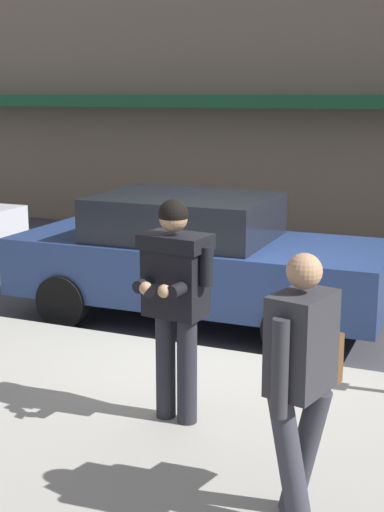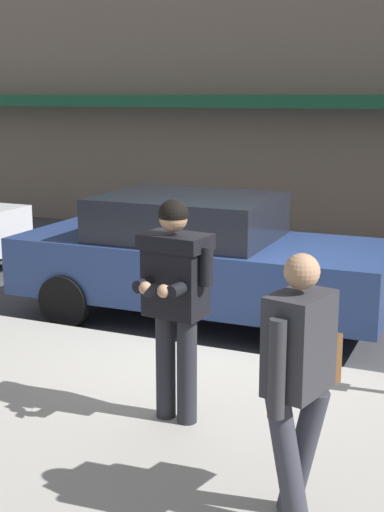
{
  "view_description": "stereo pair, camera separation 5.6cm",
  "coord_description": "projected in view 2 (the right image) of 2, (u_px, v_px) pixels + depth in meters",
  "views": [
    {
      "loc": [
        2.45,
        -6.75,
        2.71
      ],
      "look_at": [
        0.34,
        -1.79,
        1.49
      ],
      "focal_mm": 50.0,
      "sensor_mm": 36.0,
      "label": 1
    },
    {
      "loc": [
        2.51,
        -6.73,
        2.71
      ],
      "look_at": [
        0.34,
        -1.79,
        1.49
      ],
      "focal_mm": 50.0,
      "sensor_mm": 36.0,
      "label": 2
    }
  ],
  "objects": [
    {
      "name": "sidewalk",
      "position": [
        220.0,
        510.0,
        4.63
      ],
      "size": [
        32.0,
        5.3,
        0.14
      ],
      "primitive_type": "cube",
      "color": "#99968E",
      "rests_on": "ground"
    },
    {
      "name": "curb_paint_line",
      "position": [
        325.0,
        368.0,
        7.24
      ],
      "size": [
        28.0,
        0.12,
        0.01
      ],
      "primitive_type": "cube",
      "color": "silver",
      "rests_on": "ground"
    },
    {
      "name": "man_texting_on_phone",
      "position": [
        175.0,
        287.0,
        5.54
      ],
      "size": [
        0.65,
        0.61,
        1.81
      ],
      "color": "#23232B",
      "rests_on": "sidewalk"
    },
    {
      "name": "parked_sedan_mid",
      "position": [
        199.0,
        257.0,
        8.62
      ],
      "size": [
        4.52,
        1.97,
        1.54
      ],
      "color": "navy",
      "rests_on": "ground"
    },
    {
      "name": "pedestrian_with_bag",
      "position": [
        300.0,
        373.0,
        4.2
      ],
      "size": [
        0.39,
        0.71,
        1.7
      ],
      "color": "#33333D",
      "rests_on": "sidewalk"
    },
    {
      "name": "ground_plane",
      "position": [
        231.0,
        356.0,
        7.59
      ],
      "size": [
        80.0,
        80.0,
        0.0
      ],
      "primitive_type": "plane",
      "color": "#3D3D42"
    }
  ]
}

